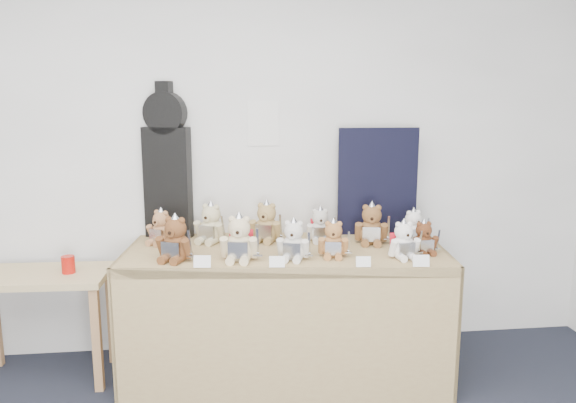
{
  "coord_description": "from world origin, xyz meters",
  "views": [
    {
      "loc": [
        0.36,
        -1.3,
        1.76
      ],
      "look_at": [
        0.75,
        1.95,
        1.14
      ],
      "focal_mm": 35.0,
      "sensor_mm": 36.0,
      "label": 1
    }
  ],
  "objects": [
    {
      "name": "teddy_back_left",
      "position": [
        0.29,
        2.25,
        0.94
      ],
      "size": [
        0.23,
        0.23,
        0.29
      ],
      "rotation": [
        0.0,
        0.0,
        -0.51
      ],
      "color": "#C0B58C",
      "rests_on": "display_table"
    },
    {
      "name": "teddy_front_centre",
      "position": [
        0.77,
        1.81,
        0.93
      ],
      "size": [
        0.21,
        0.2,
        0.26
      ],
      "rotation": [
        0.0,
        0.0,
        -0.31
      ],
      "color": "beige",
      "rests_on": "display_table"
    },
    {
      "name": "room_shell",
      "position": [
        0.65,
        2.49,
        1.57
      ],
      "size": [
        6.0,
        6.0,
        6.0
      ],
      "color": "white",
      "rests_on": "floor"
    },
    {
      "name": "side_table",
      "position": [
        -0.76,
        2.15,
        0.57
      ],
      "size": [
        0.84,
        0.49,
        0.69
      ],
      "rotation": [
        0.0,
        0.0,
        -0.04
      ],
      "color": "#A48458",
      "rests_on": "floor"
    },
    {
      "name": "navy_board",
      "position": [
        1.41,
        2.35,
        1.18
      ],
      "size": [
        0.54,
        0.04,
        0.72
      ],
      "primitive_type": "cube",
      "rotation": [
        0.0,
        0.0,
        -0.03
      ],
      "color": "black",
      "rests_on": "display_table"
    },
    {
      "name": "teddy_front_right",
      "position": [
        1.01,
        1.83,
        0.92
      ],
      "size": [
        0.2,
        0.18,
        0.25
      ],
      "rotation": [
        0.0,
        0.0,
        -0.2
      ],
      "color": "#9B673B",
      "rests_on": "display_table"
    },
    {
      "name": "display_table",
      "position": [
        0.74,
        1.97,
        0.65
      ],
      "size": [
        2.05,
        1.03,
        0.82
      ],
      "rotation": [
        0.0,
        0.0,
        -0.11
      ],
      "color": "#96794C",
      "rests_on": "floor"
    },
    {
      "name": "teddy_back_centre_right",
      "position": [
        0.99,
        2.19,
        0.92
      ],
      "size": [
        0.2,
        0.17,
        0.25
      ],
      "rotation": [
        0.0,
        0.0,
        -0.08
      ],
      "color": "beige",
      "rests_on": "display_table"
    },
    {
      "name": "teddy_front_far_left",
      "position": [
        0.09,
        1.87,
        0.94
      ],
      "size": [
        0.23,
        0.23,
        0.29
      ],
      "rotation": [
        0.0,
        0.0,
        -0.41
      ],
      "color": "brown",
      "rests_on": "display_table"
    },
    {
      "name": "teddy_back_far_left",
      "position": [
        -0.03,
        2.25,
        0.92
      ],
      "size": [
        0.2,
        0.21,
        0.25
      ],
      "rotation": [
        0.0,
        0.0,
        -0.62
      ],
      "color": "#A9764F",
      "rests_on": "display_table"
    },
    {
      "name": "teddy_front_end",
      "position": [
        1.56,
        1.83,
        0.91
      ],
      "size": [
        0.19,
        0.15,
        0.23
      ],
      "rotation": [
        0.0,
        0.0,
        0.09
      ],
      "color": "brown",
      "rests_on": "display_table"
    },
    {
      "name": "teddy_back_centre_left",
      "position": [
        0.64,
        2.24,
        0.94
      ],
      "size": [
        0.23,
        0.23,
        0.29
      ],
      "rotation": [
        0.0,
        0.0,
        -0.4
      ],
      "color": "#9E824F",
      "rests_on": "display_table"
    },
    {
      "name": "guitar_case",
      "position": [
        0.01,
        2.44,
        1.32
      ],
      "size": [
        0.32,
        0.19,
        1.03
      ],
      "rotation": [
        0.0,
        0.0,
        -0.33
      ],
      "color": "black",
      "rests_on": "display_table"
    },
    {
      "name": "teddy_front_left",
      "position": [
        0.46,
        1.82,
        0.94
      ],
      "size": [
        0.25,
        0.22,
        0.3
      ],
      "rotation": [
        0.0,
        0.0,
        -0.18
      ],
      "color": "#CCB88F",
      "rests_on": "display_table"
    },
    {
      "name": "entry_card_d",
      "position": [
        1.45,
        1.58,
        0.86
      ],
      "size": [
        0.09,
        0.03,
        0.07
      ],
      "primitive_type": "cube",
      "rotation": [
        -0.24,
        0.0,
        -0.11
      ],
      "color": "silver",
      "rests_on": "display_table"
    },
    {
      "name": "red_cup",
      "position": [
        -0.58,
        2.13,
        0.74
      ],
      "size": [
        0.08,
        0.08,
        0.11
      ],
      "primitive_type": "cylinder",
      "color": "#B3140B",
      "rests_on": "side_table"
    },
    {
      "name": "teddy_back_end",
      "position": [
        1.58,
        2.08,
        0.92
      ],
      "size": [
        0.21,
        0.19,
        0.25
      ],
      "rotation": [
        0.0,
        0.0,
        0.28
      ],
      "color": "white",
      "rests_on": "display_table"
    },
    {
      "name": "entry_card_b",
      "position": [
        0.66,
        1.66,
        0.86
      ],
      "size": [
        0.09,
        0.03,
        0.06
      ],
      "primitive_type": "cube",
      "rotation": [
        -0.24,
        0.0,
        -0.11
      ],
      "color": "silver",
      "rests_on": "display_table"
    },
    {
      "name": "entry_card_a",
      "position": [
        0.25,
        1.7,
        0.86
      ],
      "size": [
        0.1,
        0.03,
        0.07
      ],
      "primitive_type": "cube",
      "rotation": [
        -0.24,
        0.0,
        -0.11
      ],
      "color": "silver",
      "rests_on": "display_table"
    },
    {
      "name": "teddy_front_far_right",
      "position": [
        1.41,
        1.76,
        0.92
      ],
      "size": [
        0.21,
        0.18,
        0.25
      ],
      "rotation": [
        0.0,
        0.0,
        0.09
      ],
      "color": "white",
      "rests_on": "display_table"
    },
    {
      "name": "teddy_back_right",
      "position": [
        1.31,
        2.1,
        0.94
      ],
      "size": [
        0.24,
        0.22,
        0.29
      ],
      "rotation": [
        0.0,
        0.0,
        -0.25
      ],
      "color": "brown",
      "rests_on": "display_table"
    },
    {
      "name": "entry_card_c",
      "position": [
        1.13,
        1.61,
        0.85
      ],
      "size": [
        0.08,
        0.03,
        0.06
      ],
      "primitive_type": "cube",
      "rotation": [
        -0.24,
        0.0,
        -0.11
      ],
      "color": "silver",
      "rests_on": "display_table"
    }
  ]
}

